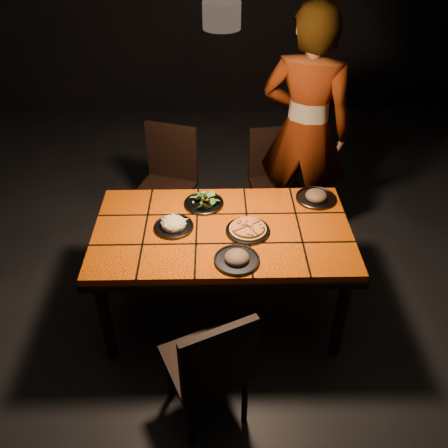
{
  "coord_description": "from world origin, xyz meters",
  "views": [
    {
      "loc": [
        -0.04,
        -2.34,
        2.55
      ],
      "look_at": [
        0.01,
        -0.05,
        0.82
      ],
      "focal_mm": 38.0,
      "sensor_mm": 36.0,
      "label": 1
    }
  ],
  "objects_px": {
    "chair_far_left": "(168,176)",
    "plate_pasta": "(174,225)",
    "chair_near": "(211,365)",
    "dining_table": "(222,238)",
    "plate_pizza": "(248,229)",
    "diner": "(305,131)",
    "chair_far_right": "(274,174)"
  },
  "relations": [
    {
      "from": "chair_near",
      "to": "plate_pizza",
      "type": "height_order",
      "value": "chair_near"
    },
    {
      "from": "dining_table",
      "to": "plate_pizza",
      "type": "height_order",
      "value": "plate_pizza"
    },
    {
      "from": "chair_far_right",
      "to": "plate_pizza",
      "type": "height_order",
      "value": "chair_far_right"
    },
    {
      "from": "chair_far_left",
      "to": "chair_far_right",
      "type": "bearing_deg",
      "value": 23.94
    },
    {
      "from": "plate_pizza",
      "to": "plate_pasta",
      "type": "distance_m",
      "value": 0.46
    },
    {
      "from": "dining_table",
      "to": "chair_far_left",
      "type": "height_order",
      "value": "chair_far_left"
    },
    {
      "from": "dining_table",
      "to": "chair_near",
      "type": "height_order",
      "value": "chair_near"
    },
    {
      "from": "plate_pizza",
      "to": "plate_pasta",
      "type": "xyz_separation_m",
      "value": [
        -0.46,
        0.05,
        0.0
      ]
    },
    {
      "from": "dining_table",
      "to": "chair_far_right",
      "type": "bearing_deg",
      "value": 66.68
    },
    {
      "from": "dining_table",
      "to": "chair_far_right",
      "type": "height_order",
      "value": "chair_far_right"
    },
    {
      "from": "chair_far_left",
      "to": "plate_pasta",
      "type": "height_order",
      "value": "chair_far_left"
    },
    {
      "from": "chair_near",
      "to": "plate_pasta",
      "type": "bearing_deg",
      "value": -99.04
    },
    {
      "from": "plate_pizza",
      "to": "plate_pasta",
      "type": "relative_size",
      "value": 1.26
    },
    {
      "from": "chair_near",
      "to": "chair_far_left",
      "type": "height_order",
      "value": "chair_far_left"
    },
    {
      "from": "chair_near",
      "to": "chair_far_right",
      "type": "distance_m",
      "value": 1.95
    },
    {
      "from": "chair_near",
      "to": "diner",
      "type": "bearing_deg",
      "value": -136.27
    },
    {
      "from": "plate_pasta",
      "to": "plate_pizza",
      "type": "bearing_deg",
      "value": -6.04
    },
    {
      "from": "plate_pasta",
      "to": "chair_far_right",
      "type": "bearing_deg",
      "value": 53.97
    },
    {
      "from": "plate_pasta",
      "to": "diner",
      "type": "bearing_deg",
      "value": 44.37
    },
    {
      "from": "diner",
      "to": "chair_near",
      "type": "bearing_deg",
      "value": 88.64
    },
    {
      "from": "dining_table",
      "to": "plate_pizza",
      "type": "relative_size",
      "value": 5.16
    },
    {
      "from": "chair_far_left",
      "to": "diner",
      "type": "bearing_deg",
      "value": 17.28
    },
    {
      "from": "chair_near",
      "to": "chair_far_right",
      "type": "xyz_separation_m",
      "value": [
        0.52,
        1.88,
        -0.0
      ]
    },
    {
      "from": "dining_table",
      "to": "diner",
      "type": "bearing_deg",
      "value": 55.44
    },
    {
      "from": "chair_near",
      "to": "dining_table",
      "type": "bearing_deg",
      "value": -119.17
    },
    {
      "from": "diner",
      "to": "plate_pizza",
      "type": "xyz_separation_m",
      "value": [
        -0.49,
        -0.98,
        -0.18
      ]
    },
    {
      "from": "dining_table",
      "to": "chair_far_right",
      "type": "xyz_separation_m",
      "value": [
        0.45,
        1.05,
        -0.17
      ]
    },
    {
      "from": "diner",
      "to": "plate_pasta",
      "type": "relative_size",
      "value": 7.58
    },
    {
      "from": "chair_far_left",
      "to": "chair_far_right",
      "type": "height_order",
      "value": "chair_far_left"
    },
    {
      "from": "diner",
      "to": "plate_pizza",
      "type": "distance_m",
      "value": 1.11
    },
    {
      "from": "dining_table",
      "to": "diner",
      "type": "xyz_separation_m",
      "value": [
        0.65,
        0.94,
        0.28
      ]
    },
    {
      "from": "chair_far_right",
      "to": "diner",
      "type": "bearing_deg",
      "value": -36.83
    }
  ]
}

